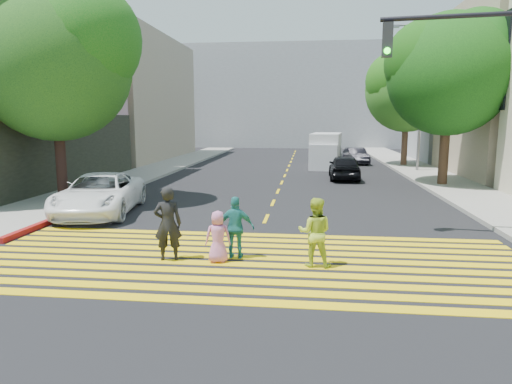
% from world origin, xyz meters
% --- Properties ---
extents(ground, '(120.00, 120.00, 0.00)m').
position_xyz_m(ground, '(0.00, 0.00, 0.00)').
color(ground, black).
extents(sidewalk_left, '(3.00, 40.00, 0.15)m').
position_xyz_m(sidewalk_left, '(-8.50, 22.00, 0.07)').
color(sidewalk_left, gray).
rests_on(sidewalk_left, ground).
extents(sidewalk_right, '(3.00, 60.00, 0.15)m').
position_xyz_m(sidewalk_right, '(8.50, 15.00, 0.07)').
color(sidewalk_right, gray).
rests_on(sidewalk_right, ground).
extents(curb_red, '(0.20, 8.00, 0.16)m').
position_xyz_m(curb_red, '(-6.90, 6.00, 0.08)').
color(curb_red, maroon).
rests_on(curb_red, ground).
extents(crosswalk, '(13.40, 5.30, 0.01)m').
position_xyz_m(crosswalk, '(0.00, 1.28, 0.01)').
color(crosswalk, yellow).
rests_on(crosswalk, ground).
extents(lane_line, '(0.12, 34.40, 0.01)m').
position_xyz_m(lane_line, '(0.00, 22.50, 0.01)').
color(lane_line, yellow).
rests_on(lane_line, ground).
extents(building_left_tan, '(12.00, 16.00, 10.00)m').
position_xyz_m(building_left_tan, '(-16.00, 28.00, 5.00)').
color(building_left_tan, tan).
rests_on(building_left_tan, ground).
extents(building_right_grey, '(10.00, 10.00, 10.00)m').
position_xyz_m(building_right_grey, '(15.00, 30.00, 5.00)').
color(building_right_grey, gray).
rests_on(building_right_grey, ground).
extents(backdrop_block, '(30.00, 8.00, 12.00)m').
position_xyz_m(backdrop_block, '(0.00, 48.00, 6.00)').
color(backdrop_block, gray).
rests_on(backdrop_block, ground).
extents(tree_left, '(7.54, 7.22, 8.56)m').
position_xyz_m(tree_left, '(-8.35, 8.05, 5.77)').
color(tree_left, '#321C16').
rests_on(tree_left, ground).
extents(tree_right_near, '(7.12, 6.70, 8.57)m').
position_xyz_m(tree_right_near, '(8.16, 14.45, 5.80)').
color(tree_right_near, black).
rests_on(tree_right_near, ground).
extents(tree_right_far, '(7.23, 7.08, 8.35)m').
position_xyz_m(tree_right_far, '(8.18, 24.21, 5.64)').
color(tree_right_far, '#473127').
rests_on(tree_right_far, ground).
extents(pedestrian_man, '(0.74, 0.58, 1.79)m').
position_xyz_m(pedestrian_man, '(-1.90, 1.15, 0.89)').
color(pedestrian_man, black).
rests_on(pedestrian_man, ground).
extents(pedestrian_woman, '(0.82, 0.66, 1.60)m').
position_xyz_m(pedestrian_woman, '(1.58, 1.08, 0.80)').
color(pedestrian_woman, '#B4CF32').
rests_on(pedestrian_woman, ground).
extents(pedestrian_child, '(0.68, 0.52, 1.24)m').
position_xyz_m(pedestrian_child, '(-0.69, 1.12, 0.62)').
color(pedestrian_child, '#C770A3').
rests_on(pedestrian_child, ground).
extents(pedestrian_extra, '(0.90, 0.39, 1.52)m').
position_xyz_m(pedestrian_extra, '(-0.31, 1.48, 0.76)').
color(pedestrian_extra, teal).
rests_on(pedestrian_extra, ground).
extents(white_sedan, '(3.16, 5.48, 1.44)m').
position_xyz_m(white_sedan, '(-5.99, 6.17, 0.72)').
color(white_sedan, white).
rests_on(white_sedan, ground).
extents(dark_car_near, '(1.72, 4.14, 1.40)m').
position_xyz_m(dark_car_near, '(3.41, 16.77, 0.70)').
color(dark_car_near, black).
rests_on(dark_car_near, ground).
extents(silver_car, '(1.94, 4.38, 1.25)m').
position_xyz_m(silver_car, '(3.35, 30.65, 0.62)').
color(silver_car, '#B3B6B9').
rests_on(silver_car, ground).
extents(dark_car_parked, '(1.80, 3.84, 1.22)m').
position_xyz_m(dark_car_parked, '(4.96, 25.98, 0.61)').
color(dark_car_parked, black).
rests_on(dark_car_parked, ground).
extents(white_van, '(2.42, 5.22, 2.38)m').
position_xyz_m(white_van, '(2.58, 23.00, 1.13)').
color(white_van, silver).
rests_on(white_van, ground).
extents(traffic_signal, '(4.38, 0.75, 6.44)m').
position_xyz_m(traffic_signal, '(6.34, 3.72, 4.17)').
color(traffic_signal, black).
rests_on(traffic_signal, ground).
extents(street_lamp, '(2.09, 0.40, 9.24)m').
position_xyz_m(street_lamp, '(8.09, 20.75, 5.30)').
color(street_lamp, gray).
rests_on(street_lamp, ground).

